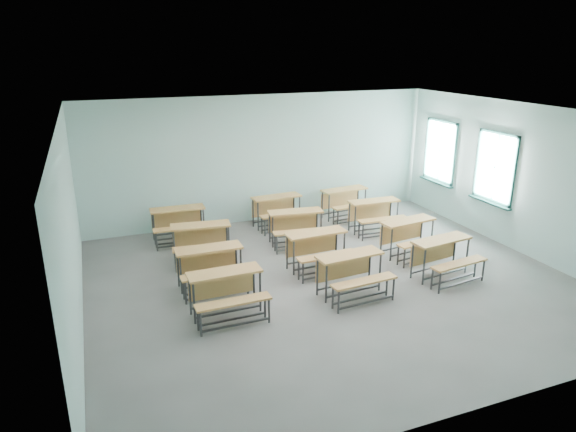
% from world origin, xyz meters
% --- Properties ---
extents(room, '(9.04, 8.04, 3.24)m').
position_xyz_m(room, '(0.08, 0.03, 1.60)').
color(room, slate).
rests_on(room, ground).
extents(desk_unit_r0c0, '(1.25, 0.85, 0.77)m').
position_xyz_m(desk_unit_r0c0, '(-2.22, -0.59, 0.52)').
color(desk_unit_r0c0, '#C08645').
rests_on(desk_unit_r0c0, ground).
extents(desk_unit_r0c1, '(1.29, 0.92, 0.77)m').
position_xyz_m(desk_unit_r0c1, '(0.08, -0.68, 0.52)').
color(desk_unit_r0c1, '#C08645').
rests_on(desk_unit_r0c1, ground).
extents(desk_unit_r0c2, '(1.33, 0.98, 0.77)m').
position_xyz_m(desk_unit_r0c2, '(2.10, -0.66, 0.52)').
color(desk_unit_r0c2, '#C08645').
rests_on(desk_unit_r0c2, ground).
extents(desk_unit_r1c0, '(1.24, 0.84, 0.77)m').
position_xyz_m(desk_unit_r1c0, '(-2.23, 0.54, 0.52)').
color(desk_unit_r1c0, '#C08645').
rests_on(desk_unit_r1c0, ground).
extents(desk_unit_r1c1, '(1.27, 0.88, 0.77)m').
position_xyz_m(desk_unit_r1c1, '(-0.02, 0.58, 0.52)').
color(desk_unit_r1c1, '#C08645').
rests_on(desk_unit_r1c1, ground).
extents(desk_unit_r1c2, '(1.33, 0.98, 0.77)m').
position_xyz_m(desk_unit_r1c2, '(2.14, 0.54, 0.52)').
color(desk_unit_r1c2, '#C08645').
rests_on(desk_unit_r1c2, ground).
extents(desk_unit_r2c0, '(1.33, 0.97, 0.77)m').
position_xyz_m(desk_unit_r2c0, '(-2.11, 1.88, 0.52)').
color(desk_unit_r2c0, '#C08645').
rests_on(desk_unit_r2c0, ground).
extents(desk_unit_r2c1, '(1.33, 0.98, 0.77)m').
position_xyz_m(desk_unit_r2c1, '(0.10, 2.01, 0.52)').
color(desk_unit_r2c1, '#C08645').
rests_on(desk_unit_r2c1, ground).
extents(desk_unit_r2c2, '(1.27, 0.89, 0.77)m').
position_xyz_m(desk_unit_r2c2, '(2.19, 2.09, 0.52)').
color(desk_unit_r2c2, '#C08645').
rests_on(desk_unit_r2c2, ground).
extents(desk_unit_r3c0, '(1.26, 0.87, 0.77)m').
position_xyz_m(desk_unit_r3c0, '(-2.35, 3.21, 0.52)').
color(desk_unit_r3c0, '#C08645').
rests_on(desk_unit_r3c0, ground).
extents(desk_unit_r3c1, '(1.29, 0.91, 0.77)m').
position_xyz_m(desk_unit_r3c1, '(0.12, 3.29, 0.52)').
color(desk_unit_r3c1, '#C08645').
rests_on(desk_unit_r3c1, ground).
extents(desk_unit_r3c2, '(1.32, 0.96, 0.77)m').
position_xyz_m(desk_unit_r3c2, '(2.02, 3.29, 0.52)').
color(desk_unit_r3c2, '#C08645').
rests_on(desk_unit_r3c2, ground).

